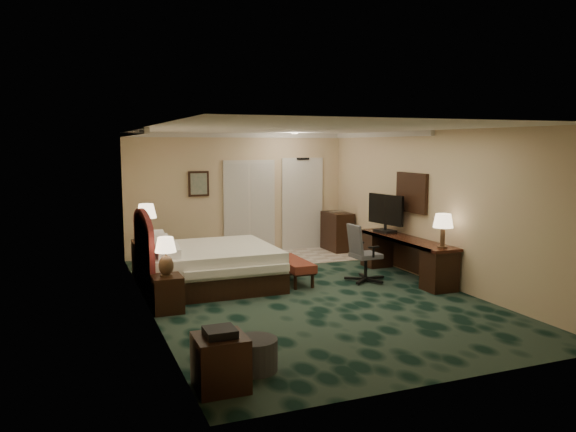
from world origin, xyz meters
name	(u,v)px	position (x,y,z in m)	size (l,w,h in m)	color
floor	(304,293)	(0.00, 0.00, 0.00)	(5.00, 7.50, 0.00)	black
ceiling	(304,129)	(0.00, 0.00, 2.70)	(5.00, 7.50, 0.00)	white
wall_back	(238,194)	(0.00, 3.75, 1.35)	(5.00, 0.00, 2.70)	beige
wall_front	(451,255)	(0.00, -3.75, 1.35)	(5.00, 0.00, 2.70)	beige
wall_left	(147,220)	(-2.50, 0.00, 1.35)	(0.00, 7.50, 2.70)	beige
wall_right	(432,206)	(2.50, 0.00, 1.35)	(0.00, 7.50, 2.70)	beige
crown_molding	(304,132)	(0.00, 0.00, 2.65)	(5.00, 7.50, 0.10)	silver
tile_patch	(289,257)	(0.90, 2.90, 0.01)	(3.20, 1.70, 0.01)	#B9A593
headboard	(144,252)	(-2.44, 1.00, 0.70)	(0.12, 2.00, 1.40)	#531619
entry_door	(302,204)	(1.55, 3.72, 1.05)	(1.02, 0.06, 2.18)	silver
closet_doors	(249,207)	(0.25, 3.71, 1.05)	(1.20, 0.06, 2.10)	#BBBBBB
wall_art	(199,184)	(-0.90, 3.71, 1.60)	(0.45, 0.06, 0.55)	#536D5F
wall_mirror	(412,193)	(2.46, 0.60, 1.55)	(0.05, 0.95, 0.75)	white
bed	(210,267)	(-1.31, 1.06, 0.34)	(2.17, 2.01, 0.69)	silver
nightstand_near	(167,294)	(-2.27, -0.17, 0.27)	(0.43, 0.49, 0.54)	black
nightstand_far	(148,258)	(-2.22, 2.28, 0.33)	(0.53, 0.60, 0.66)	black
lamp_near	(166,257)	(-2.28, -0.22, 0.83)	(0.31, 0.31, 0.58)	black
lamp_far	(147,223)	(-2.22, 2.25, 1.01)	(0.37, 0.37, 0.70)	black
bed_bench	(293,271)	(0.13, 0.79, 0.20)	(0.42, 1.21, 0.41)	maroon
ottoman	(255,355)	(-1.75, -2.72, 0.18)	(0.50, 0.50, 0.36)	#25262B
side_table	(220,362)	(-2.21, -3.04, 0.28)	(0.51, 0.51, 0.55)	black
desk	(405,258)	(2.21, 0.37, 0.37)	(0.55, 2.55, 0.74)	black
tv	(386,213)	(2.21, 1.11, 1.11)	(0.08, 0.96, 0.75)	black
desk_lamp	(443,231)	(2.22, -0.69, 1.03)	(0.33, 0.33, 0.58)	black
desk_chair	(366,253)	(1.37, 0.36, 0.52)	(0.61, 0.57, 1.05)	#43454F
minibar	(337,232)	(2.22, 3.20, 0.45)	(0.47, 0.84, 0.89)	black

